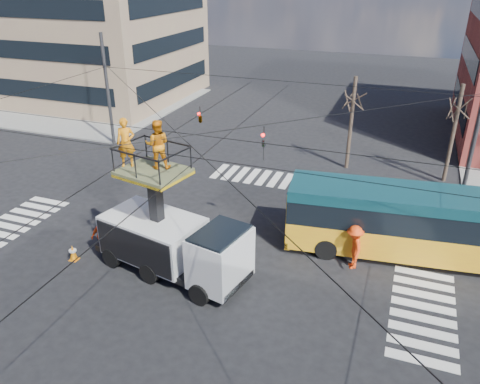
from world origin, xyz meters
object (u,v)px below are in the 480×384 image
object	(u,v)px
traffic_cone	(73,253)
flagger	(354,247)
worker_ground	(101,235)
city_bus	(429,224)
utility_truck	(172,229)

from	to	relation	value
traffic_cone	flagger	bearing A→B (deg)	17.83
worker_ground	flagger	distance (m)	11.44
traffic_cone	flagger	world-z (taller)	flagger
worker_ground	traffic_cone	bearing A→B (deg)	169.83
city_bus	traffic_cone	xyz separation A→B (m)	(-14.82, -5.75, -1.35)
city_bus	flagger	world-z (taller)	city_bus
city_bus	flagger	distance (m)	3.60
utility_truck	worker_ground	world-z (taller)	utility_truck
traffic_cone	worker_ground	bearing A→B (deg)	56.89
traffic_cone	city_bus	bearing A→B (deg)	21.20
utility_truck	city_bus	size ratio (longest dim) A/B	0.58
city_bus	traffic_cone	size ratio (longest dim) A/B	16.71
utility_truck	worker_ground	size ratio (longest dim) A/B	4.44
city_bus	flagger	xyz separation A→B (m)	(-2.95, -1.93, -0.70)
utility_truck	flagger	size ratio (longest dim) A/B	3.58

